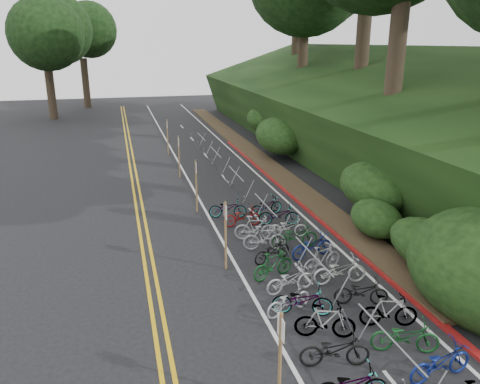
# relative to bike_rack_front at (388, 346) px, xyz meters

# --- Properties ---
(ground) EXTENTS (120.00, 120.00, 0.00)m
(ground) POSITION_rel_bike_rack_front_xyz_m (-3.08, 1.29, -0.79)
(ground) COLOR black
(ground) RESTS_ON ground
(road_markings) EXTENTS (7.47, 80.00, 0.01)m
(road_markings) POSITION_rel_bike_rack_front_xyz_m (-2.45, 11.39, -0.78)
(road_markings) COLOR gold
(road_markings) RESTS_ON ground
(red_curb) EXTENTS (0.25, 28.00, 0.10)m
(red_curb) POSITION_rel_bike_rack_front_xyz_m (2.62, 13.29, -0.74)
(red_curb) COLOR maroon
(red_curb) RESTS_ON ground
(embankment) EXTENTS (14.30, 48.14, 9.11)m
(embankment) POSITION_rel_bike_rack_front_xyz_m (9.88, 20.33, 1.78)
(embankment) COLOR black
(embankment) RESTS_ON ground
(bike_rack_front) EXTENTS (1.09, 2.92, 1.07)m
(bike_rack_front) POSITION_rel_bike_rack_front_xyz_m (0.00, 0.00, 0.00)
(bike_rack_front) COLOR gray
(bike_rack_front) RESTS_ON ground
(bike_racks_rest) EXTENTS (1.14, 23.00, 1.17)m
(bike_racks_rest) POSITION_rel_bike_rack_front_xyz_m (-0.08, 14.29, 0.07)
(bike_racks_rest) COLOR gray
(bike_racks_rest) RESTS_ON ground
(signpost_near) EXTENTS (0.08, 0.40, 2.34)m
(signpost_near) POSITION_rel_bike_rack_front_xyz_m (-2.83, -0.33, 0.55)
(signpost_near) COLOR brown
(signpost_near) RESTS_ON ground
(signposts_rest) EXTENTS (0.08, 18.40, 2.50)m
(signposts_rest) POSITION_rel_bike_rack_front_xyz_m (-2.48, 15.29, 0.64)
(signposts_rest) COLOR brown
(signposts_rest) RESTS_ON ground
(bike_front) EXTENTS (1.08, 1.70, 0.84)m
(bike_front) POSITION_rel_bike_rack_front_xyz_m (-1.34, 3.10, -0.37)
(bike_front) COLOR #9E9EA3
(bike_front) RESTS_ON ground
(bike_valet) EXTENTS (3.28, 14.68, 1.03)m
(bike_valet) POSITION_rel_bike_rack_front_xyz_m (-0.05, 4.59, -0.32)
(bike_valet) COLOR #9E9EA3
(bike_valet) RESTS_ON ground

